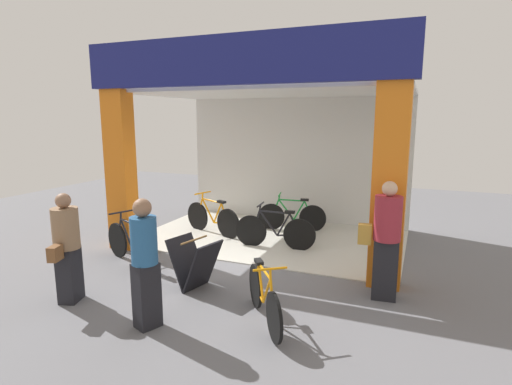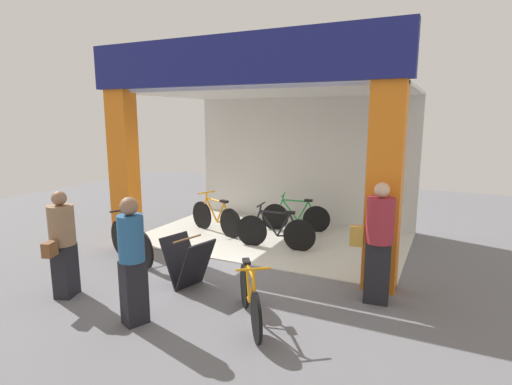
% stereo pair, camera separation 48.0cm
% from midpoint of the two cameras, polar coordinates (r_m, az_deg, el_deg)
% --- Properties ---
extents(ground_plane, '(19.02, 19.02, 0.00)m').
position_cam_midpoint_polar(ground_plane, '(7.46, -1.03, -9.83)').
color(ground_plane, slate).
rests_on(ground_plane, ground).
extents(shop_facade, '(5.71, 3.73, 3.89)m').
position_cam_midpoint_polar(shop_facade, '(8.56, 4.11, 7.02)').
color(shop_facade, beige).
rests_on(shop_facade, ground).
extents(bicycle_inside_0, '(1.63, 0.45, 0.90)m').
position_cam_midpoint_polar(bicycle_inside_0, '(8.14, 4.41, -5.45)').
color(bicycle_inside_0, black).
rests_on(bicycle_inside_0, ground).
extents(bicycle_inside_1, '(1.59, 0.63, 0.92)m').
position_cam_midpoint_polar(bicycle_inside_1, '(9.17, -4.15, -3.53)').
color(bicycle_inside_1, black).
rests_on(bicycle_inside_1, ground).
extents(bicycle_inside_2, '(1.54, 0.47, 0.86)m').
position_cam_midpoint_polar(bicycle_inside_2, '(9.41, 7.04, -3.37)').
color(bicycle_inside_2, black).
rests_on(bicycle_inside_2, ground).
extents(bicycle_parked_0, '(1.55, 0.67, 0.91)m').
position_cam_midpoint_polar(bicycle_parked_0, '(7.72, -15.37, -6.65)').
color(bicycle_parked_0, black).
rests_on(bicycle_parked_0, ground).
extents(bicycle_parked_1, '(0.93, 1.26, 0.84)m').
position_cam_midpoint_polar(bicycle_parked_1, '(5.35, 1.78, -14.47)').
color(bicycle_parked_1, black).
rests_on(bicycle_parked_1, ground).
extents(sandwich_board_sign, '(0.82, 0.70, 0.79)m').
position_cam_midpoint_polar(sandwich_board_sign, '(6.42, -7.33, -9.66)').
color(sandwich_board_sign, black).
rests_on(sandwich_board_sign, ground).
extents(pedestrian_0, '(0.42, 0.42, 1.64)m').
position_cam_midpoint_polar(pedestrian_0, '(5.30, -14.41, -9.13)').
color(pedestrian_0, black).
rests_on(pedestrian_0, ground).
extents(pedestrian_1, '(0.45, 0.63, 1.57)m').
position_cam_midpoint_polar(pedestrian_1, '(6.43, -23.47, -6.50)').
color(pedestrian_1, black).
rests_on(pedestrian_1, ground).
extents(pedestrian_2, '(0.61, 0.41, 1.73)m').
position_cam_midpoint_polar(pedestrian_2, '(6.02, 18.92, -6.40)').
color(pedestrian_2, black).
rests_on(pedestrian_2, ground).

